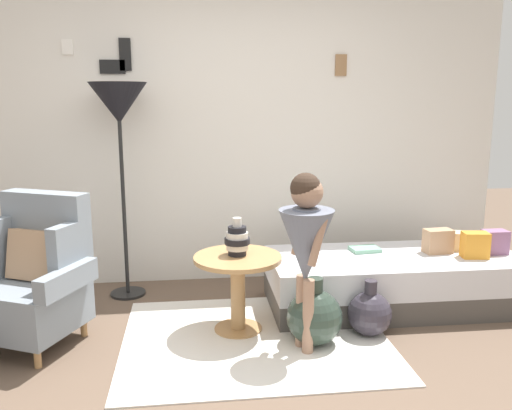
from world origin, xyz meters
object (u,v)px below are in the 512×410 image
Objects in this scene: armchair at (34,277)px; side_table at (238,277)px; demijohn_near at (314,317)px; person_child at (306,239)px; daybed at (394,281)px; book_on_daybed at (365,249)px; vase_striped at (237,240)px; demijohn_far at (370,313)px; floor_lamp at (119,110)px.

armchair is 1.63× the size of side_table.
person_child is at bearing -135.59° from demijohn_near.
side_table is 0.57m from demijohn_near.
person_child reaches higher than side_table.
side_table is at bearing -166.17° from daybed.
side_table is at bearing -156.78° from book_on_daybed.
person_child is at bearing -42.98° from vase_striped.
side_table is 2.70× the size of book_on_daybed.
demijohn_far is (-0.35, -0.47, -0.05)m from daybed.
floor_lamp is at bearing 166.68° from daybed.
side_table reaches higher than demijohn_far.
vase_striped reaches higher than demijohn_far.
vase_striped is 1.41m from floor_lamp.
daybed is 7.42× the size of vase_striped.
floor_lamp reaches higher than vase_striped.
daybed is 1.13× the size of floor_lamp.
daybed is 0.32m from book_on_daybed.
demijohn_far is (0.87, -0.20, -0.49)m from vase_striped.
floor_lamp is at bearing 169.50° from book_on_daybed.
daybed is (2.55, 0.30, -0.24)m from armchair.
book_on_daybed is 0.57× the size of demijohn_far.
demijohn_near is 1.17× the size of demijohn_far.
demijohn_far is at bearing -29.45° from floor_lamp.
side_table is 2.31× the size of vase_striped.
book_on_daybed reaches higher than demijohn_far.
armchair reaches higher than demijohn_near.
armchair is at bearing -173.35° from daybed.
side_table is 1.58m from floor_lamp.
floor_lamp reaches higher than demijohn_near.
demijohn_far is (0.40, 0.08, -0.03)m from demijohn_near.
daybed is 1.18m from person_child.
demijohn_far is at bearing -11.20° from side_table.
floor_lamp reaches higher than daybed.
demijohn_near is 0.41m from demijohn_far.
vase_striped is 1.14m from book_on_daybed.
person_child reaches higher than armchair.
demijohn_far is (0.87, -0.17, -0.23)m from side_table.
person_child is at bearing -142.55° from daybed.
daybed is at bearing -13.32° from floor_lamp.
side_table is at bearing -88.31° from vase_striped.
person_child is 2.54× the size of demijohn_near.
armchair is 0.51× the size of daybed.
side_table is at bearing 168.80° from demijohn_far.
book_on_daybed is at bearing 75.34° from demijohn_far.
person_child is at bearing -11.37° from armchair.
armchair is at bearing 175.37° from demijohn_far.
person_child reaches higher than daybed.
daybed is 0.94m from demijohn_near.
side_table is 0.52× the size of person_child.
book_on_daybed is at bearing 51.33° from demijohn_near.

